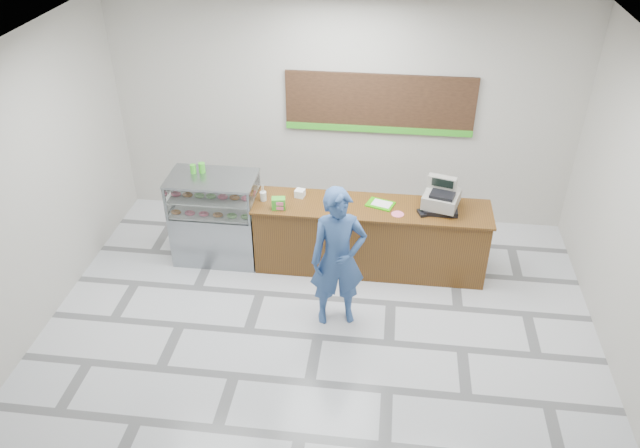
# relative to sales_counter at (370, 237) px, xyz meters

# --- Properties ---
(floor) EXTENTS (7.00, 7.00, 0.00)m
(floor) POSITION_rel_sales_counter_xyz_m (-0.55, -1.55, -0.52)
(floor) COLOR silver
(floor) RESTS_ON ground
(back_wall) EXTENTS (7.00, 0.00, 7.00)m
(back_wall) POSITION_rel_sales_counter_xyz_m (-0.55, 1.45, 1.23)
(back_wall) COLOR beige
(back_wall) RESTS_ON floor
(ceiling) EXTENTS (7.00, 7.00, 0.00)m
(ceiling) POSITION_rel_sales_counter_xyz_m (-0.55, -1.55, 2.98)
(ceiling) COLOR silver
(ceiling) RESTS_ON back_wall
(sales_counter) EXTENTS (3.26, 0.76, 1.03)m
(sales_counter) POSITION_rel_sales_counter_xyz_m (0.00, 0.00, 0.00)
(sales_counter) COLOR #5F3812
(sales_counter) RESTS_ON floor
(display_case) EXTENTS (1.22, 0.72, 1.33)m
(display_case) POSITION_rel_sales_counter_xyz_m (-2.22, -0.00, 0.16)
(display_case) COLOR gray
(display_case) RESTS_ON floor
(menu_board) EXTENTS (2.80, 0.06, 0.90)m
(menu_board) POSITION_rel_sales_counter_xyz_m (-0.00, 1.41, 1.42)
(menu_board) COLOR black
(menu_board) RESTS_ON back_wall
(cash_register) EXTENTS (0.55, 0.57, 0.42)m
(cash_register) POSITION_rel_sales_counter_xyz_m (0.92, 0.06, 0.67)
(cash_register) COLOR black
(cash_register) RESTS_ON sales_counter
(card_terminal) EXTENTS (0.14, 0.19, 0.04)m
(card_terminal) POSITION_rel_sales_counter_xyz_m (0.67, -0.13, 0.53)
(card_terminal) COLOR black
(card_terminal) RESTS_ON sales_counter
(serving_tray) EXTENTS (0.42, 0.36, 0.02)m
(serving_tray) POSITION_rel_sales_counter_xyz_m (0.12, 0.05, 0.52)
(serving_tray) COLOR #2FB507
(serving_tray) RESTS_ON sales_counter
(napkin_box) EXTENTS (0.15, 0.15, 0.11)m
(napkin_box) POSITION_rel_sales_counter_xyz_m (-1.01, 0.14, 0.57)
(napkin_box) COLOR white
(napkin_box) RESTS_ON sales_counter
(straw_cup) EXTENTS (0.09, 0.09, 0.13)m
(straw_cup) POSITION_rel_sales_counter_xyz_m (-1.50, -0.02, 0.58)
(straw_cup) COLOR silver
(straw_cup) RESTS_ON sales_counter
(promo_box) EXTENTS (0.20, 0.15, 0.16)m
(promo_box) POSITION_rel_sales_counter_xyz_m (-1.25, -0.21, 0.59)
(promo_box) COLOR green
(promo_box) RESTS_ON sales_counter
(donut_decal) EXTENTS (0.17, 0.17, 0.00)m
(donut_decal) POSITION_rel_sales_counter_xyz_m (0.35, -0.16, 0.52)
(donut_decal) COLOR #F86888
(donut_decal) RESTS_ON sales_counter
(green_cup_left) EXTENTS (0.08, 0.08, 0.13)m
(green_cup_left) POSITION_rel_sales_counter_xyz_m (-2.50, 0.10, 0.88)
(green_cup_left) COLOR green
(green_cup_left) RESTS_ON display_case
(green_cup_right) EXTENTS (0.09, 0.09, 0.14)m
(green_cup_right) POSITION_rel_sales_counter_xyz_m (-2.38, 0.13, 0.88)
(green_cup_right) COLOR green
(green_cup_right) RESTS_ON display_case
(customer) EXTENTS (0.78, 0.61, 1.90)m
(customer) POSITION_rel_sales_counter_xyz_m (-0.35, -1.15, 0.43)
(customer) COLOR #31518B
(customer) RESTS_ON floor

